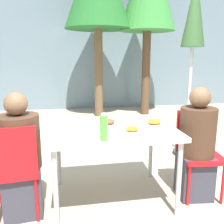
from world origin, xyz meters
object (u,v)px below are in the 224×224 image
closed_umbrella (194,23)px  bottle (104,128)px  chair_left (14,165)px  person_right (196,147)px  person_left (21,160)px  chair_right (198,146)px  salad_bowl (69,135)px  drinking_cup (103,126)px

closed_umbrella → bottle: size_ratio=10.93×
chair_left → person_right: size_ratio=0.77×
person_left → closed_umbrella: size_ratio=0.45×
bottle → chair_right: bearing=19.3°
person_right → bottle: 1.07m
person_left → chair_left: bearing=-122.0°
person_right → salad_bowl: person_right is taller
chair_right → person_right: 0.10m
person_left → person_right: size_ratio=0.99×
chair_left → person_left: person_left is taller
chair_right → salad_bowl: bearing=16.1°
person_left → closed_umbrella: closed_umbrella is taller
chair_left → person_left: size_ratio=0.77×
bottle → salad_bowl: bottle is taller
person_left → chair_right: person_left is taller
person_left → person_right: person_right is taller
chair_left → drinking_cup: size_ratio=8.84×
person_right → salad_bowl: (-1.26, -0.15, 0.25)m
chair_right → drinking_cup: size_ratio=8.84×
person_right → drinking_cup: bearing=6.8°
chair_left → closed_umbrella: bearing=21.7°
chair_right → bottle: (-1.04, -0.36, 0.35)m
person_left → closed_umbrella: 2.73m
bottle → person_right: bearing=16.4°
person_left → chair_right: size_ratio=1.29×
chair_left → salad_bowl: size_ratio=4.81×
person_left → bottle: bearing=-28.2°
person_right → closed_umbrella: 1.77m
person_right → bottle: (-0.98, -0.29, 0.33)m
closed_umbrella → salad_bowl: (-1.69, -1.23, -1.08)m
closed_umbrella → salad_bowl: closed_umbrella is taller
bottle → drinking_cup: bearing=83.5°
person_right → salad_bowl: size_ratio=6.28×
chair_left → drinking_cup: bearing=-0.7°
drinking_cup → person_right: bearing=0.6°
bottle → chair_left: bearing=165.3°
drinking_cup → salad_bowl: (-0.31, -0.14, -0.03)m
chair_right → chair_left: bearing=11.5°
chair_left → salad_bowl: bearing=-14.2°
salad_bowl → closed_umbrella: bearing=36.0°
chair_left → person_left: (0.04, 0.09, 0.01)m
salad_bowl → chair_right: bearing=9.8°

